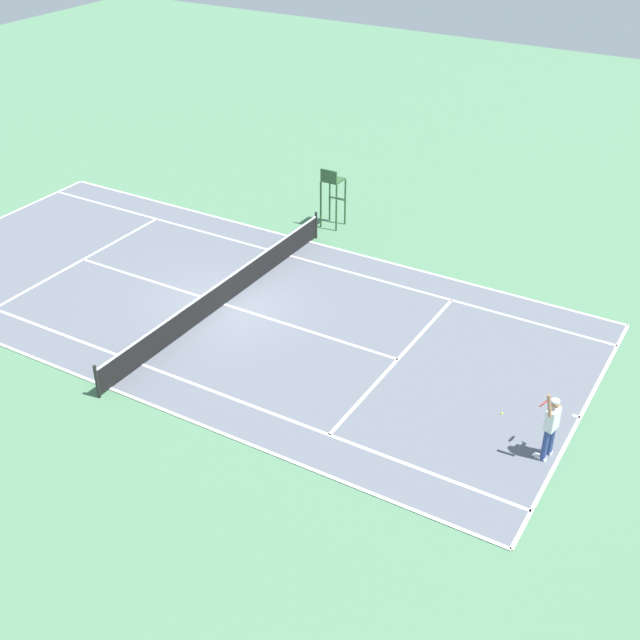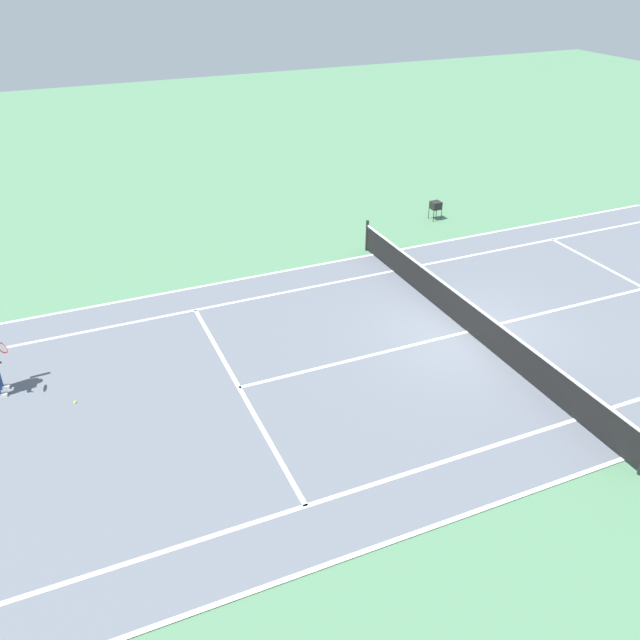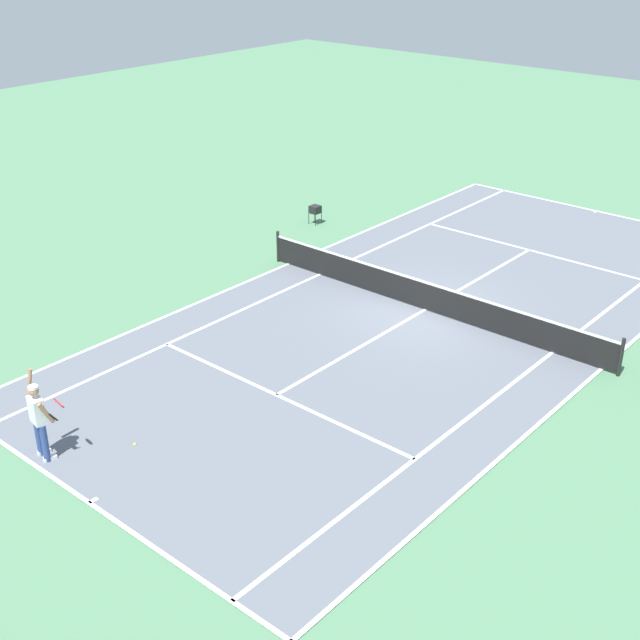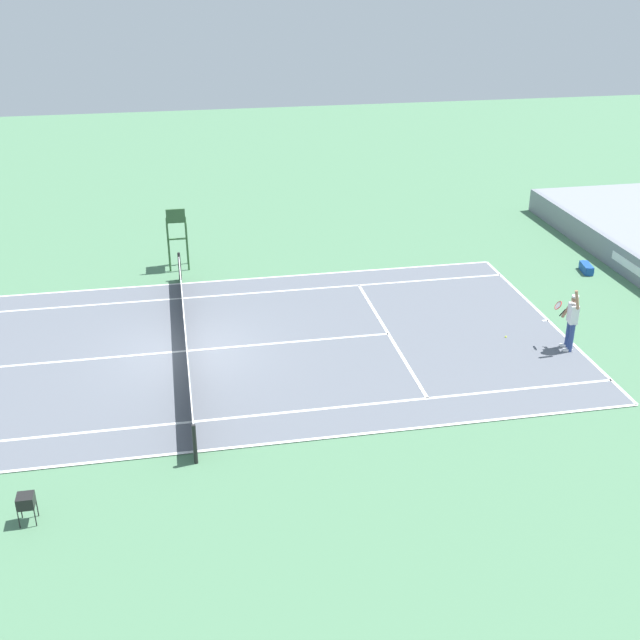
% 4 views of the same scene
% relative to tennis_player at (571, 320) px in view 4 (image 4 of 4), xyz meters
% --- Properties ---
extents(ground_plane, '(80.00, 80.00, 0.00)m').
position_rel_tennis_player_xyz_m(ground_plane, '(-2.03, -11.56, -0.99)').
color(ground_plane, '#4C7A56').
extents(court, '(11.08, 23.88, 0.03)m').
position_rel_tennis_player_xyz_m(court, '(-2.03, -11.56, -0.98)').
color(court, slate).
rests_on(court, ground).
extents(net, '(11.98, 0.10, 1.07)m').
position_rel_tennis_player_xyz_m(net, '(-2.03, -11.56, -0.47)').
color(net, black).
rests_on(net, ground).
extents(tennis_player, '(0.82, 0.62, 2.08)m').
position_rel_tennis_player_xyz_m(tennis_player, '(0.00, 0.00, 0.00)').
color(tennis_player, navy).
rests_on(tennis_player, ground).
extents(tennis_ball, '(0.07, 0.07, 0.07)m').
position_rel_tennis_player_xyz_m(tennis_ball, '(-1.10, -1.56, -0.96)').
color(tennis_ball, '#D1E533').
rests_on(tennis_ball, ground).
extents(umpire_chair, '(0.77, 0.77, 2.44)m').
position_rel_tennis_player_xyz_m(umpire_chair, '(-9.21, -11.56, 0.56)').
color(umpire_chair, '#2D562D').
rests_on(umpire_chair, ground).
extents(equipment_bag, '(0.94, 0.48, 0.32)m').
position_rel_tennis_player_xyz_m(equipment_bag, '(-5.86, 3.67, -0.83)').
color(equipment_bag, '#194799').
rests_on(equipment_bag, ground).
extents(ball_hopper, '(0.36, 0.36, 0.70)m').
position_rel_tennis_player_xyz_m(ball_hopper, '(5.43, -15.22, -0.42)').
color(ball_hopper, black).
rests_on(ball_hopper, ground).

